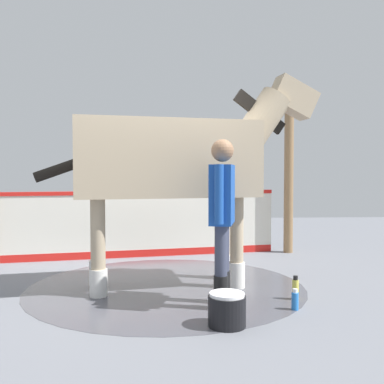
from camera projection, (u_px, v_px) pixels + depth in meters
ground_plane at (145, 284)px, 5.53m from camera, size 16.00×16.00×0.02m
wet_patch at (166, 286)px, 5.37m from camera, size 3.35×3.35×0.00m
barrier_wall at (145, 226)px, 7.29m from camera, size 0.90×4.41×1.09m
roof_post_near at (289, 173)px, 7.64m from camera, size 0.16×0.16×2.76m
horse at (176, 162)px, 5.34m from camera, size 1.27×3.48×2.63m
handler at (222, 210)px, 4.55m from camera, size 0.68×0.33×1.73m
wash_bucket at (227, 310)px, 3.97m from camera, size 0.34×0.34×0.31m
bottle_shampoo at (295, 289)px, 4.82m from camera, size 0.07×0.07×0.26m
bottle_spray at (295, 300)px, 4.45m from camera, size 0.07×0.07×0.21m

